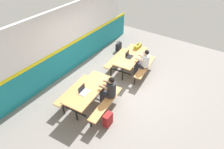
% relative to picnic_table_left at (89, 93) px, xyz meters
% --- Properties ---
extents(ground_plane, '(10.00, 10.00, 0.02)m').
position_rel_picnic_table_left_xyz_m(ground_plane, '(1.21, -0.28, -0.58)').
color(ground_plane, gray).
extents(accent_backdrop, '(8.00, 0.14, 2.60)m').
position_rel_picnic_table_left_xyz_m(accent_backdrop, '(1.21, 1.97, 0.67)').
color(accent_backdrop, teal).
rests_on(accent_backdrop, ground).
extents(picnic_table_left, '(1.82, 1.71, 0.74)m').
position_rel_picnic_table_left_xyz_m(picnic_table_left, '(0.00, 0.00, 0.00)').
color(picnic_table_left, tan).
rests_on(picnic_table_left, ground).
extents(picnic_table_right, '(1.82, 1.71, 0.74)m').
position_rel_picnic_table_left_xyz_m(picnic_table_right, '(2.43, -0.12, 0.00)').
color(picnic_table_right, tan).
rests_on(picnic_table_right, ground).
extents(student_nearer, '(0.39, 0.54, 1.21)m').
position_rel_picnic_table_left_xyz_m(student_nearer, '(0.38, -0.52, 0.13)').
color(student_nearer, '#2D2D38').
rests_on(student_nearer, ground).
extents(student_further, '(0.39, 0.54, 1.21)m').
position_rel_picnic_table_left_xyz_m(student_further, '(2.39, -0.68, 0.13)').
color(student_further, '#2D2D38').
rests_on(student_further, ground).
extents(laptop_silver, '(0.34, 0.25, 0.22)m').
position_rel_picnic_table_left_xyz_m(laptop_silver, '(-0.19, 0.02, 0.21)').
color(laptop_silver, silver).
rests_on(laptop_silver, picnic_table_left).
extents(laptop_dark, '(0.34, 0.25, 0.22)m').
position_rel_picnic_table_left_xyz_m(laptop_dark, '(2.31, -0.09, 0.21)').
color(laptop_dark, black).
rests_on(laptop_dark, picnic_table_right).
extents(toolbox_grey, '(0.40, 0.18, 0.18)m').
position_rel_picnic_table_left_xyz_m(toolbox_grey, '(3.11, -0.05, 0.24)').
color(toolbox_grey, olive).
rests_on(toolbox_grey, picnic_table_right).
extents(backpack_dark, '(0.30, 0.22, 0.44)m').
position_rel_picnic_table_left_xyz_m(backpack_dark, '(-0.29, -0.93, -0.36)').
color(backpack_dark, maroon).
rests_on(backpack_dark, ground).
extents(tote_bag_bright, '(0.34, 0.21, 0.43)m').
position_rel_picnic_table_left_xyz_m(tote_bag_bright, '(3.58, 1.18, -0.38)').
color(tote_bag_bright, black).
rests_on(tote_bag_bright, ground).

